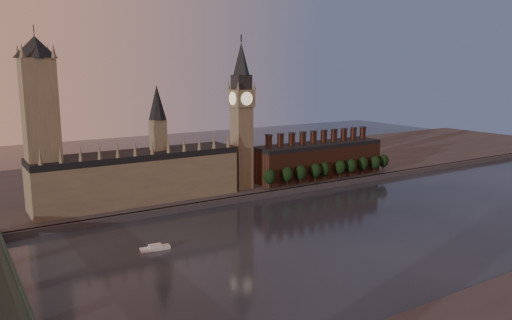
% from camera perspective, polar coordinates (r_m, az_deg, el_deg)
% --- Properties ---
extents(ground, '(900.00, 900.00, 0.00)m').
position_cam_1_polar(ground, '(268.01, 8.80, -8.92)').
color(ground, black).
rests_on(ground, ground).
extents(north_bank, '(900.00, 182.00, 4.00)m').
position_cam_1_polar(north_bank, '(412.96, -7.66, -1.74)').
color(north_bank, '#404045').
rests_on(north_bank, ground).
extents(palace_of_westminster, '(130.00, 30.30, 74.00)m').
position_cam_1_polar(palace_of_westminster, '(328.09, -13.31, -1.58)').
color(palace_of_westminster, '#7A7057').
rests_on(palace_of_westminster, north_bank).
extents(victoria_tower, '(24.00, 24.00, 108.00)m').
position_cam_1_polar(victoria_tower, '(309.31, -23.39, 4.16)').
color(victoria_tower, '#7A7057').
rests_on(victoria_tower, north_bank).
extents(big_ben, '(15.00, 15.00, 107.00)m').
position_cam_1_polar(big_ben, '(349.62, -1.66, 5.25)').
color(big_ben, '#7A7057').
rests_on(big_ben, north_bank).
extents(chimney_block, '(110.00, 25.00, 37.00)m').
position_cam_1_polar(chimney_block, '(395.03, 7.13, 0.05)').
color(chimney_block, '#4A291C').
rests_on(chimney_block, north_bank).
extents(embankment_tree_0, '(8.60, 8.60, 14.88)m').
position_cam_1_polar(embankment_tree_0, '(350.04, 1.56, -1.93)').
color(embankment_tree_0, black).
rests_on(embankment_tree_0, north_bank).
extents(embankment_tree_1, '(8.60, 8.60, 14.88)m').
position_cam_1_polar(embankment_tree_1, '(358.67, 3.58, -1.64)').
color(embankment_tree_1, black).
rests_on(embankment_tree_1, north_bank).
extents(embankment_tree_2, '(8.60, 8.60, 14.88)m').
position_cam_1_polar(embankment_tree_2, '(365.39, 5.13, -1.44)').
color(embankment_tree_2, black).
rests_on(embankment_tree_2, north_bank).
extents(embankment_tree_3, '(8.60, 8.60, 14.88)m').
position_cam_1_polar(embankment_tree_3, '(374.35, 6.81, -1.19)').
color(embankment_tree_3, black).
rests_on(embankment_tree_3, north_bank).
extents(embankment_tree_4, '(8.60, 8.60, 14.88)m').
position_cam_1_polar(embankment_tree_4, '(380.61, 7.79, -1.02)').
color(embankment_tree_4, black).
rests_on(embankment_tree_4, north_bank).
extents(embankment_tree_5, '(8.60, 8.60, 14.88)m').
position_cam_1_polar(embankment_tree_5, '(389.90, 9.59, -0.80)').
color(embankment_tree_5, black).
rests_on(embankment_tree_5, north_bank).
extents(embankment_tree_6, '(8.60, 8.60, 14.88)m').
position_cam_1_polar(embankment_tree_6, '(396.46, 10.79, -0.65)').
color(embankment_tree_6, black).
rests_on(embankment_tree_6, north_bank).
extents(embankment_tree_7, '(8.60, 8.60, 14.88)m').
position_cam_1_polar(embankment_tree_7, '(407.41, 12.10, -0.40)').
color(embankment_tree_7, black).
rests_on(embankment_tree_7, north_bank).
extents(embankment_tree_8, '(8.60, 8.60, 14.88)m').
position_cam_1_polar(embankment_tree_8, '(415.14, 13.44, -0.26)').
color(embankment_tree_8, black).
rests_on(embankment_tree_8, north_bank).
extents(embankment_tree_9, '(8.60, 8.60, 14.88)m').
position_cam_1_polar(embankment_tree_9, '(423.72, 14.35, -0.09)').
color(embankment_tree_9, black).
rests_on(embankment_tree_9, north_bank).
extents(westminster_bridge, '(14.00, 200.00, 11.55)m').
position_cam_1_polar(westminster_bridge, '(203.54, -26.75, -14.11)').
color(westminster_bridge, '#1D2C28').
rests_on(westminster_bridge, ground).
extents(river_boat, '(14.86, 5.45, 2.91)m').
position_cam_1_polar(river_boat, '(254.47, -11.46, -9.81)').
color(river_boat, silver).
rests_on(river_boat, ground).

